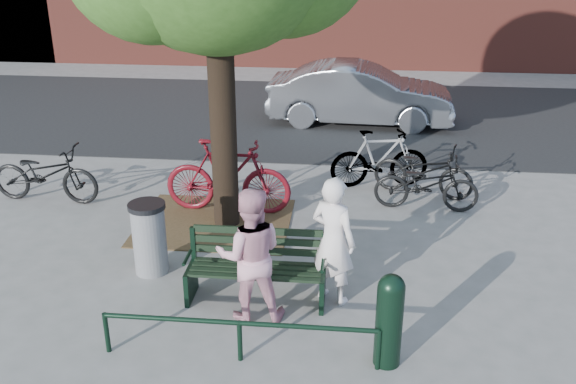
# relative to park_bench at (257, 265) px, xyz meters

# --- Properties ---
(ground) EXTENTS (90.00, 90.00, 0.00)m
(ground) POSITION_rel_park_bench_xyz_m (0.00, -0.08, -0.48)
(ground) COLOR gray
(ground) RESTS_ON ground
(dirt_pit) EXTENTS (2.40, 2.00, 0.02)m
(dirt_pit) POSITION_rel_park_bench_xyz_m (-1.00, 2.12, -0.47)
(dirt_pit) COLOR brown
(dirt_pit) RESTS_ON ground
(road) EXTENTS (40.00, 7.00, 0.01)m
(road) POSITION_rel_park_bench_xyz_m (0.00, 8.42, -0.47)
(road) COLOR black
(road) RESTS_ON ground
(park_bench) EXTENTS (1.74, 0.54, 0.97)m
(park_bench) POSITION_rel_park_bench_xyz_m (0.00, 0.00, 0.00)
(park_bench) COLOR black
(park_bench) RESTS_ON ground
(guard_railing) EXTENTS (3.06, 0.06, 0.51)m
(guard_railing) POSITION_rel_park_bench_xyz_m (0.00, -1.28, -0.08)
(guard_railing) COLOR black
(guard_railing) RESTS_ON ground
(person_left) EXTENTS (0.73, 0.65, 1.67)m
(person_left) POSITION_rel_park_bench_xyz_m (0.95, 0.07, 0.36)
(person_left) COLOR silver
(person_left) RESTS_ON ground
(person_right) EXTENTS (0.91, 0.76, 1.69)m
(person_right) POSITION_rel_park_bench_xyz_m (-0.01, -0.42, 0.37)
(person_right) COLOR #D08FA1
(person_right) RESTS_ON ground
(bollard) EXTENTS (0.29, 0.29, 1.10)m
(bollard) POSITION_rel_park_bench_xyz_m (1.60, -1.16, 0.11)
(bollard) COLOR black
(bollard) RESTS_ON ground
(litter_bin) EXTENTS (0.50, 0.50, 1.02)m
(litter_bin) POSITION_rel_park_bench_xyz_m (-1.54, 0.52, 0.04)
(litter_bin) COLOR gray
(litter_bin) RESTS_ON ground
(bicycle_a) EXTENTS (1.93, 0.77, 1.00)m
(bicycle_a) POSITION_rel_park_bench_xyz_m (-4.04, 2.69, 0.02)
(bicycle_a) COLOR black
(bicycle_a) RESTS_ON ground
(bicycle_b) EXTENTS (2.10, 0.67, 1.25)m
(bicycle_b) POSITION_rel_park_bench_xyz_m (-0.85, 2.57, 0.15)
(bicycle_b) COLOR #550C14
(bicycle_b) RESTS_ON ground
(bicycle_c) EXTENTS (1.74, 0.70, 0.90)m
(bicycle_c) POSITION_rel_park_bench_xyz_m (2.40, 3.00, -0.03)
(bicycle_c) COLOR black
(bicycle_c) RESTS_ON ground
(bicycle_d) EXTENTS (1.85, 0.85, 1.07)m
(bicycle_d) POSITION_rel_park_bench_xyz_m (1.65, 3.94, 0.06)
(bicycle_d) COLOR gray
(bicycle_d) RESTS_ON ground
(bicycle_e) EXTENTS (1.85, 1.12, 0.92)m
(bicycle_e) POSITION_rel_park_bench_xyz_m (2.40, 3.63, -0.02)
(bicycle_e) COLOR black
(bicycle_e) RESTS_ON ground
(parked_car) EXTENTS (4.38, 1.72, 1.42)m
(parked_car) POSITION_rel_park_bench_xyz_m (1.30, 7.89, 0.23)
(parked_car) COLOR gray
(parked_car) RESTS_ON ground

